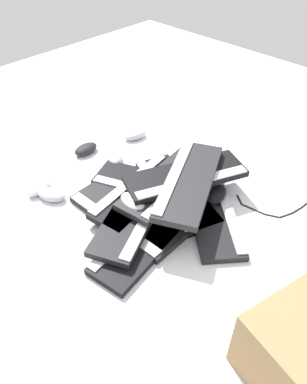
# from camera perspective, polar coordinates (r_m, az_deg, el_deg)

# --- Properties ---
(ground_plane) EXTENTS (3.20, 3.20, 0.00)m
(ground_plane) POSITION_cam_1_polar(r_m,az_deg,el_deg) (1.37, -0.08, -2.80)
(ground_plane) COLOR silver
(keyboard_0) EXTENTS (0.30, 0.46, 0.03)m
(keyboard_0) POSITION_cam_1_polar(r_m,az_deg,el_deg) (1.43, 3.34, 0.03)
(keyboard_0) COLOR black
(keyboard_0) RESTS_ON ground
(keyboard_1) EXTENTS (0.31, 0.46, 0.03)m
(keyboard_1) POSITION_cam_1_polar(r_m,az_deg,el_deg) (1.45, -0.56, 1.05)
(keyboard_1) COLOR black
(keyboard_1) RESTS_ON ground
(keyboard_2) EXTENTS (0.16, 0.44, 0.03)m
(keyboard_2) POSITION_cam_1_polar(r_m,az_deg,el_deg) (1.33, -4.44, -3.85)
(keyboard_2) COLOR black
(keyboard_2) RESTS_ON ground
(keyboard_3) EXTENTS (0.46, 0.21, 0.03)m
(keyboard_3) POSITION_cam_1_polar(r_m,az_deg,el_deg) (1.25, -1.16, -7.08)
(keyboard_3) COLOR black
(keyboard_3) RESTS_ON ground
(keyboard_4) EXTENTS (0.40, 0.43, 0.03)m
(keyboard_4) POSITION_cam_1_polar(r_m,az_deg,el_deg) (1.36, 9.00, -3.09)
(keyboard_4) COLOR black
(keyboard_4) RESTS_ON ground
(keyboard_5) EXTENTS (0.46, 0.21, 0.03)m
(keyboard_5) POSITION_cam_1_polar(r_m,az_deg,el_deg) (1.38, -1.89, 0.24)
(keyboard_5) COLOR black
(keyboard_5) RESTS_ON keyboard_1
(keyboard_6) EXTENTS (0.46, 0.21, 0.03)m
(keyboard_6) POSITION_cam_1_polar(r_m,az_deg,el_deg) (1.37, 2.20, 1.50)
(keyboard_6) COLOR #232326
(keyboard_6) RESTS_ON keyboard_5
(keyboard_7) EXTENTS (0.46, 0.32, 0.03)m
(keyboard_7) POSITION_cam_1_polar(r_m,az_deg,el_deg) (1.29, -3.02, -3.29)
(keyboard_7) COLOR black
(keyboard_7) RESTS_ON keyboard_2
(keyboard_8) EXTENTS (0.46, 0.32, 0.03)m
(keyboard_8) POSITION_cam_1_polar(r_m,az_deg,el_deg) (1.36, 4.98, 2.43)
(keyboard_8) COLOR black
(keyboard_8) RESTS_ON keyboard_6
(keyboard_9) EXTENTS (0.46, 0.33, 0.03)m
(keyboard_9) POSITION_cam_1_polar(r_m,az_deg,el_deg) (1.29, 5.41, 1.72)
(keyboard_9) COLOR #232326
(keyboard_9) RESTS_ON keyboard_8
(mouse_0) EXTENTS (0.08, 0.12, 0.04)m
(mouse_0) POSITION_cam_1_polar(r_m,az_deg,el_deg) (1.29, -3.18, -1.50)
(mouse_0) COLOR silver
(mouse_0) RESTS_ON keyboard_7
(mouse_1) EXTENTS (0.12, 0.09, 0.04)m
(mouse_1) POSITION_cam_1_polar(r_m,az_deg,el_deg) (1.74, -2.82, 8.73)
(mouse_1) COLOR #B7B7BC
(mouse_1) RESTS_ON ground
(mouse_2) EXTENTS (0.11, 0.13, 0.04)m
(mouse_2) POSITION_cam_1_polar(r_m,az_deg,el_deg) (1.60, -6.00, 5.34)
(mouse_2) COLOR #B7B7BC
(mouse_2) RESTS_ON ground
(mouse_3) EXTENTS (0.13, 0.10, 0.04)m
(mouse_3) POSITION_cam_1_polar(r_m,az_deg,el_deg) (1.50, -17.12, 0.74)
(mouse_3) COLOR silver
(mouse_3) RESTS_ON ground
(mouse_4) EXTENTS (0.10, 0.13, 0.04)m
(mouse_4) POSITION_cam_1_polar(r_m,az_deg,el_deg) (1.45, -15.28, -0.39)
(mouse_4) COLOR #B7B7BC
(mouse_4) RESTS_ON ground
(mouse_5) EXTENTS (0.12, 0.09, 0.04)m
(mouse_5) POSITION_cam_1_polar(r_m,az_deg,el_deg) (1.38, 9.54, -0.30)
(mouse_5) COLOR black
(mouse_5) RESTS_ON keyboard_4
(mouse_6) EXTENTS (0.11, 0.07, 0.04)m
(mouse_6) POSITION_cam_1_polar(r_m,az_deg,el_deg) (1.67, -10.27, 6.45)
(mouse_6) COLOR black
(mouse_6) RESTS_ON ground
(cable_0) EXTENTS (0.36, 0.32, 0.01)m
(cable_0) POSITION_cam_1_polar(r_m,az_deg,el_deg) (1.48, 20.64, -1.78)
(cable_0) COLOR black
(cable_0) RESTS_ON ground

